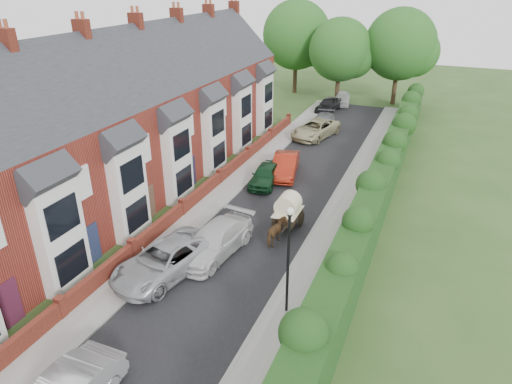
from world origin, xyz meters
TOP-DOWN VIEW (x-y plane):
  - ground at (0.00, 0.00)m, footprint 140.00×140.00m
  - road at (-0.50, 11.00)m, footprint 6.00×58.00m
  - pavement_hedge_side at (3.60, 11.00)m, footprint 2.20×58.00m
  - pavement_house_side at (-4.35, 11.00)m, footprint 1.70×58.00m
  - kerb_hedge_side at (2.55, 11.00)m, footprint 0.18×58.00m
  - kerb_house_side at (-3.55, 11.00)m, footprint 0.18×58.00m
  - hedge at (5.40, 11.00)m, footprint 2.10×58.00m
  - terrace_row at (-10.87, 9.98)m, footprint 9.05×40.50m
  - garden_wall_row at (-5.35, 10.00)m, footprint 0.35×40.35m
  - lamppost at (3.40, 4.00)m, footprint 0.32×0.32m
  - tree_far_left at (-2.65, 40.08)m, footprint 7.14×6.80m
  - tree_far_right at (3.39, 42.08)m, footprint 7.98×7.60m
  - tree_far_back at (-8.59, 43.08)m, footprint 8.40×8.00m
  - car_silver_b at (-2.99, 4.46)m, footprint 3.87×6.20m
  - car_white at (-1.60, 7.00)m, footprint 2.85×5.62m
  - car_green at (-2.36, 16.20)m, footprint 2.05×4.29m
  - car_red at (-1.61, 18.20)m, footprint 2.62×5.00m
  - car_beige at (-1.94, 27.40)m, footprint 3.85×6.01m
  - car_grey at (-1.80, 29.73)m, footprint 2.71×5.14m
  - car_black at (-3.00, 36.29)m, footprint 2.33×4.50m
  - horse at (1.08, 9.13)m, footprint 0.84×1.70m
  - horse_cart at (1.08, 10.93)m, footprint 1.39×3.07m
  - car_extra_far at (-2.26, 39.50)m, footprint 2.39×4.45m

SIDE VIEW (x-z plane):
  - ground at x=0.00m, z-range 0.00..0.00m
  - road at x=-0.50m, z-range 0.00..0.02m
  - pavement_hedge_side at x=3.60m, z-range 0.00..0.12m
  - pavement_house_side at x=-4.35m, z-range 0.00..0.12m
  - kerb_hedge_side at x=2.55m, z-range 0.00..0.13m
  - kerb_house_side at x=-3.55m, z-range 0.00..0.13m
  - garden_wall_row at x=-5.35m, z-range -0.09..1.01m
  - horse at x=1.08m, z-range 0.00..1.41m
  - car_green at x=-2.36m, z-range 0.00..1.42m
  - car_grey at x=-1.80m, z-range 0.00..1.42m
  - car_extra_far at x=-2.26m, z-range 0.00..1.44m
  - car_black at x=-3.00m, z-range 0.00..1.47m
  - car_beige at x=-1.94m, z-range 0.00..1.54m
  - car_white at x=-1.60m, z-range 0.00..1.57m
  - car_red at x=-1.61m, z-range 0.00..1.57m
  - car_silver_b at x=-2.99m, z-range 0.00..1.60m
  - horse_cart at x=1.08m, z-range 0.16..2.37m
  - hedge at x=5.40m, z-range 0.18..3.03m
  - lamppost at x=3.40m, z-range 0.72..5.88m
  - terrace_row at x=-10.87m, z-range -1.28..10.22m
  - tree_far_left at x=-2.65m, z-range 1.07..10.36m
  - tree_far_right at x=3.39m, z-range 1.16..11.47m
  - tree_far_back at x=-8.59m, z-range 1.21..12.03m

